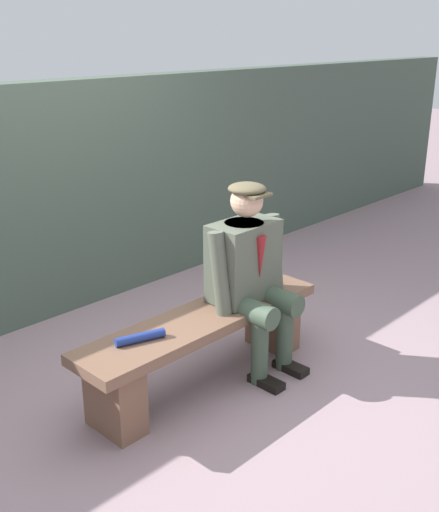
# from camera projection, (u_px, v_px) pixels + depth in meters

# --- Properties ---
(ground_plane) EXTENTS (30.00, 30.00, 0.00)m
(ground_plane) POSITION_uv_depth(u_px,v_px,m) (203.00, 382.00, 3.97)
(ground_plane) COLOR gray
(bench) EXTENTS (1.76, 0.41, 0.47)m
(bench) POSITION_uv_depth(u_px,v_px,m) (203.00, 338.00, 3.86)
(bench) COLOR brown
(bench) RESTS_ON ground
(seated_man) EXTENTS (0.62, 0.57, 1.24)m
(seated_man) POSITION_uv_depth(u_px,v_px,m) (250.00, 270.00, 3.94)
(seated_man) COLOR #515849
(seated_man) RESTS_ON ground
(rolled_magazine) EXTENTS (0.29, 0.14, 0.05)m
(rolled_magazine) POSITION_uv_depth(u_px,v_px,m) (140.00, 337.00, 3.47)
(rolled_magazine) COLOR navy
(rolled_magazine) RESTS_ON bench
(stadium_wall) EXTENTS (12.00, 0.24, 1.78)m
(stadium_wall) POSITION_uv_depth(u_px,v_px,m) (52.00, 201.00, 4.73)
(stadium_wall) COLOR #445447
(stadium_wall) RESTS_ON ground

